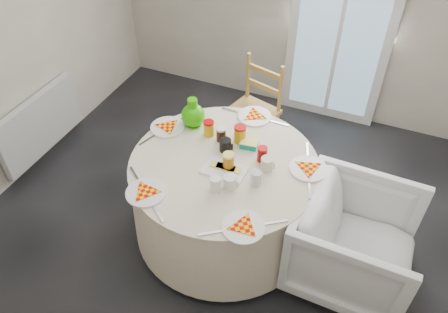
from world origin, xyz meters
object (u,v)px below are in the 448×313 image
at_px(armchair, 355,241).
at_px(green_pitcher, 193,111).
at_px(radiator, 40,124).
at_px(table, 224,197).
at_px(wooden_chair, 252,112).

xyz_separation_m(armchair, green_pitcher, (-1.42, 0.36, 0.48)).
relative_size(radiator, armchair, 1.20).
height_order(radiator, table, table).
relative_size(wooden_chair, green_pitcher, 3.94).
bearing_deg(radiator, table, -4.79).
bearing_deg(armchair, wooden_chair, 49.79).
bearing_deg(wooden_chair, armchair, -25.58).
relative_size(radiator, table, 0.70).
xyz_separation_m(table, green_pitcher, (-0.40, 0.32, 0.49)).
bearing_deg(table, wooden_chair, 98.42).
distance_m(table, armchair, 1.02).
distance_m(radiator, armchair, 2.97).
bearing_deg(wooden_chair, table, -65.42).
xyz_separation_m(table, armchair, (1.02, -0.04, 0.02)).
bearing_deg(green_pitcher, table, -43.91).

